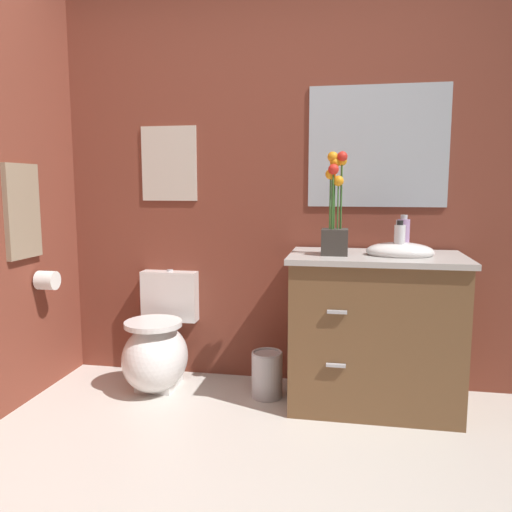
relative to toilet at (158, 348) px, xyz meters
The scene contains 11 objects.
wall_back 1.35m from the toilet, 19.45° to the left, with size 4.06×0.05×2.50m, color brown.
toilet is the anchor object (origin of this frame).
vanity_cabinet 1.29m from the toilet, ahead, with size 0.94×0.56×1.03m.
flower_vase 1.33m from the toilet, ahead, with size 0.14×0.14×0.55m.
soap_bottle 1.56m from the toilet, ahead, with size 0.06×0.06×0.19m.
lotion_bottle 1.59m from the toilet, ahead, with size 0.07×0.07×0.21m.
trash_bin 0.68m from the toilet, ahead, with size 0.18×0.18×0.27m.
wall_poster 1.15m from the toilet, 90.00° to the left, with size 0.36×0.01×0.46m, color beige.
wall_mirror 1.78m from the toilet, 11.83° to the left, with size 0.80×0.01×0.70m, color #B2BCC6.
hanging_towel 1.10m from the toilet, 154.66° to the right, with size 0.03×0.28×0.52m, color gray.
toilet_paper_roll 0.76m from the toilet, 161.57° to the right, with size 0.11×0.11×0.11m, color white.
Camera 1 is at (0.49, -1.55, 1.23)m, focal length 35.97 mm.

